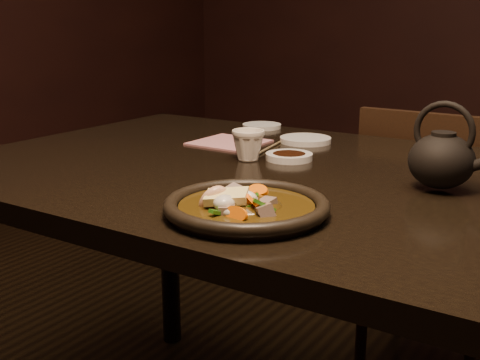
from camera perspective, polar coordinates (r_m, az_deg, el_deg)
The scene contains 11 objects.
table at distance 1.19m, azimuth 8.41°, elevation -3.25°, with size 1.60×0.90×0.75m.
chair at distance 1.79m, azimuth 17.72°, elevation -5.35°, with size 0.40×0.40×0.82m.
plate at distance 0.93m, azimuth 0.62°, elevation -2.57°, with size 0.26×0.26×0.03m.
stirfry at distance 0.92m, azimuth 0.27°, elevation -2.34°, with size 0.14×0.15×0.05m.
soy_dish at distance 1.31m, azimuth 4.67°, elevation 2.23°, with size 0.10×0.10×0.01m, color silver.
saucer_left at distance 1.69m, azimuth 2.08°, elevation 5.14°, with size 0.11×0.11×0.01m, color silver.
saucer_right at distance 1.50m, azimuth 6.22°, elevation 3.82°, with size 0.13×0.13×0.01m, color silver.
tea_cup at distance 1.29m, azimuth 0.79°, elevation 3.43°, with size 0.07×0.07×0.07m, color silver.
chopsticks at distance 1.45m, azimuth 3.33°, elevation 3.36°, with size 0.04×0.21×0.01m.
napkin at distance 1.48m, azimuth -1.03°, elevation 3.58°, with size 0.16×0.16×0.00m, color #B56F74.
teapot at distance 1.11m, azimuth 18.61°, elevation 1.99°, with size 0.14×0.12×0.16m.
Camera 1 is at (0.46, -1.04, 1.04)m, focal length 45.00 mm.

